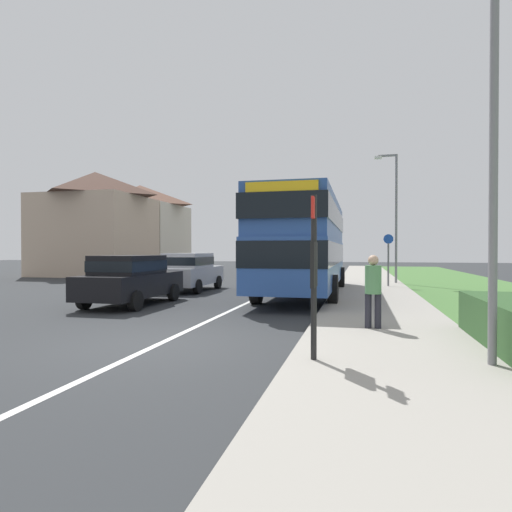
# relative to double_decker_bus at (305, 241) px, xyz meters

# --- Properties ---
(ground_plane) EXTENTS (120.00, 120.00, 0.00)m
(ground_plane) POSITION_rel_double_decker_bus_xyz_m (-1.61, -9.18, -2.14)
(ground_plane) COLOR #2D3033
(lane_marking_centre) EXTENTS (0.14, 60.00, 0.01)m
(lane_marking_centre) POSITION_rel_double_decker_bus_xyz_m (-1.61, -1.18, -2.14)
(lane_marking_centre) COLOR silver
(lane_marking_centre) RESTS_ON ground_plane
(pavement_near_side) EXTENTS (3.20, 68.00, 0.12)m
(pavement_near_side) POSITION_rel_double_decker_bus_xyz_m (2.59, -3.18, -2.08)
(pavement_near_side) COLOR #9E998E
(pavement_near_side) RESTS_ON ground_plane
(double_decker_bus) EXTENTS (2.80, 10.57, 3.70)m
(double_decker_bus) POSITION_rel_double_decker_bus_xyz_m (0.00, 0.00, 0.00)
(double_decker_bus) COLOR #284C93
(double_decker_bus) RESTS_ON ground_plane
(parked_car_black) EXTENTS (1.90, 4.22, 1.61)m
(parked_car_black) POSITION_rel_double_decker_bus_xyz_m (-5.10, -4.18, -1.25)
(parked_car_black) COLOR black
(parked_car_black) RESTS_ON ground_plane
(parked_car_silver) EXTENTS (1.88, 4.12, 1.65)m
(parked_car_silver) POSITION_rel_double_decker_bus_xyz_m (-5.14, 0.84, -1.24)
(parked_car_silver) COLOR #B7B7BC
(parked_car_silver) RESTS_ON ground_plane
(pedestrian_at_stop) EXTENTS (0.34, 0.34, 1.67)m
(pedestrian_at_stop) POSITION_rel_double_decker_bus_xyz_m (2.35, -7.28, -1.17)
(pedestrian_at_stop) COLOR #23232D
(pedestrian_at_stop) RESTS_ON ground_plane
(bus_stop_sign) EXTENTS (0.09, 0.52, 2.60)m
(bus_stop_sign) POSITION_rel_double_decker_bus_xyz_m (1.39, -10.18, -0.60)
(bus_stop_sign) COLOR black
(bus_stop_sign) RESTS_ON ground_plane
(cycle_route_sign) EXTENTS (0.44, 0.08, 2.52)m
(cycle_route_sign) POSITION_rel_double_decker_bus_xyz_m (3.36, 4.05, -0.71)
(cycle_route_sign) COLOR slate
(cycle_route_sign) RESTS_ON ground_plane
(street_lamp_near) EXTENTS (1.14, 0.20, 7.85)m
(street_lamp_near) POSITION_rel_double_decker_bus_xyz_m (3.83, -9.89, 2.34)
(street_lamp_near) COLOR slate
(street_lamp_near) RESTS_ON ground_plane
(street_lamp_mid) EXTENTS (1.14, 0.20, 6.66)m
(street_lamp_mid) POSITION_rel_double_decker_bus_xyz_m (3.77, 6.26, 1.73)
(street_lamp_mid) COLOR slate
(street_lamp_mid) RESTS_ON ground_plane
(house_terrace_far_side) EXTENTS (6.87, 12.69, 7.36)m
(house_terrace_far_side) POSITION_rel_double_decker_bus_xyz_m (-16.27, 13.64, 1.54)
(house_terrace_far_side) COLOR #C1A88E
(house_terrace_far_side) RESTS_ON ground_plane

